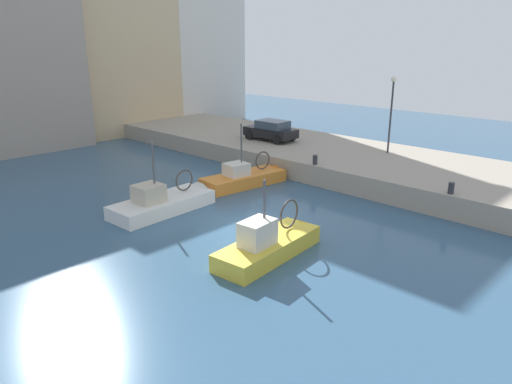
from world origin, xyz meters
name	(u,v)px	position (x,y,z in m)	size (l,w,h in m)	color
water_surface	(251,226)	(0.00, 0.00, 0.00)	(80.00, 80.00, 0.00)	#335675
quay_wall	(381,167)	(11.50, 0.00, 0.60)	(9.00, 56.00, 1.20)	#9E9384
fishing_boat_orange	(249,182)	(4.61, 4.75, 0.10)	(6.08, 2.50, 4.45)	orange
fishing_boat_white	(169,207)	(-1.25, 4.55, 0.11)	(6.14, 2.39, 4.50)	white
fishing_boat_yellow	(273,250)	(-1.47, -2.70, 0.14)	(5.86, 2.13, 3.94)	gold
parked_car_black	(271,130)	(10.76, 8.59, 1.94)	(2.12, 3.92, 1.45)	black
mooring_bollard_mid	(451,188)	(7.35, -6.00, 1.48)	(0.28, 0.28, 0.55)	#2D2D33
mooring_bollard_north	(315,160)	(7.35, 2.00, 1.48)	(0.28, 0.28, 0.55)	#2D2D33
quay_streetlamp	(392,102)	(13.00, 0.45, 4.45)	(0.36, 0.36, 4.83)	#38383D
waterfront_building_east_mid	(111,45)	(8.49, 26.15, 7.78)	(10.40, 7.67, 15.52)	#D1B284
waterfront_building_east	(187,3)	(17.09, 25.81, 11.65)	(10.12, 6.68, 23.26)	silver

